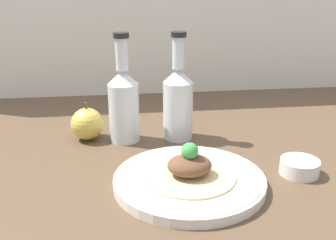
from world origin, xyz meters
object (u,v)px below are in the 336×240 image
object	(u,v)px
plate	(189,179)
cider_bottle_left	(124,102)
dipping_bowl	(299,167)
cider_bottle_right	(178,100)
apple	(87,124)
plated_food	(189,167)

from	to	relation	value
plate	cider_bottle_left	xyz separation A→B (cm)	(-11.89, 24.68, 8.73)
dipping_bowl	cider_bottle_right	bearing A→B (deg)	133.67
cider_bottle_left	apple	xyz separation A→B (cm)	(-9.26, 1.85, -5.93)
plated_food	apple	bearing A→B (deg)	128.56
cider_bottle_right	apple	size ratio (longest dim) A/B	2.76
dipping_bowl	plated_food	bearing A→B (deg)	-175.81
apple	plate	bearing A→B (deg)	-51.44
cider_bottle_left	dipping_bowl	xyz separation A→B (cm)	(35.30, -22.96, -8.38)
plate	dipping_bowl	bearing A→B (deg)	4.19
cider_bottle_right	dipping_bowl	xyz separation A→B (cm)	(21.92, -22.96, -8.38)
plated_food	cider_bottle_left	xyz separation A→B (cm)	(-11.89, 24.68, 6.06)
plated_food	plate	bearing A→B (deg)	90.00
cider_bottle_left	plate	bearing A→B (deg)	-64.28
cider_bottle_left	apple	bearing A→B (deg)	168.70
plate	plated_food	distance (cm)	2.67
cider_bottle_left	cider_bottle_right	size ratio (longest dim) A/B	1.00
cider_bottle_left	dipping_bowl	world-z (taller)	cider_bottle_left
cider_bottle_left	cider_bottle_right	world-z (taller)	same
plate	dipping_bowl	size ratio (longest dim) A/B	3.70
plate	cider_bottle_right	world-z (taller)	cider_bottle_right
plated_food	cider_bottle_left	bearing A→B (deg)	115.72
cider_bottle_right	dipping_bowl	world-z (taller)	cider_bottle_right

